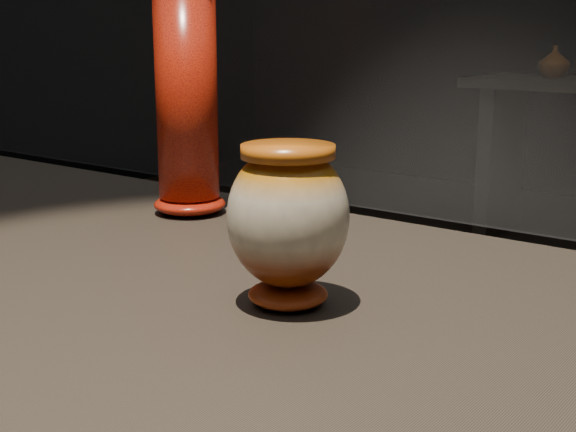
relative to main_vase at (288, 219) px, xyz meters
name	(u,v)px	position (x,y,z in m)	size (l,w,h in m)	color
main_vase	(288,219)	(0.00, 0.00, 0.00)	(0.15, 0.15, 0.17)	#6D2609
tall_vase	(187,103)	(-0.37, 0.24, 0.08)	(0.13, 0.13, 0.35)	red
back_vase_left	(554,62)	(-1.02, 3.73, -0.01)	(0.16, 0.16, 0.17)	#9C5016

